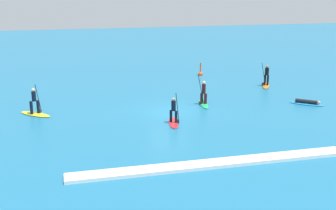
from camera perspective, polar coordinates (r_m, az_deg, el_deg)
name	(u,v)px	position (r m, az deg, el deg)	size (l,w,h in m)	color
ground_plane	(168,112)	(29.66, 0.00, -0.93)	(120.00, 120.00, 0.00)	#1E6B93
surfer_on_red_board	(174,116)	(27.11, 0.77, -1.52)	(1.02, 2.47, 2.08)	red
surfer_on_green_board	(203,98)	(31.43, 4.85, 0.92)	(0.94, 2.59, 2.30)	#23B266
surfer_on_orange_board	(266,80)	(38.14, 13.21, 3.37)	(1.71, 2.58, 2.10)	orange
surfer_on_yellow_board	(35,109)	(30.28, -17.63, -0.47)	(2.43, 2.27, 2.18)	yellow
surfer_on_blue_board	(307,103)	(33.16, 18.38, 0.31)	(2.36, 2.12, 0.36)	#1E8CD1
marker_buoy	(200,73)	(41.79, 4.43, 4.36)	(0.47, 0.47, 1.38)	#E55119
wave_crest	(213,164)	(21.15, 6.07, -7.96)	(14.39, 0.90, 0.18)	white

